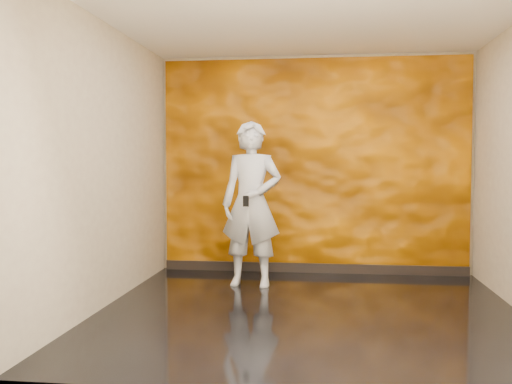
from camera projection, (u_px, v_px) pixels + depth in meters
name	position (u px, v px, depth m)	size (l,w,h in m)	color
room	(309.00, 165.00, 5.40)	(4.02, 4.02, 2.81)	black
feature_wall	(314.00, 166.00, 7.34)	(3.90, 0.06, 2.75)	orange
baseboard	(313.00, 268.00, 7.37)	(3.90, 0.04, 0.12)	black
man	(251.00, 204.00, 6.56)	(0.69, 0.45, 1.90)	#A9ADBA
phone	(246.00, 201.00, 6.30)	(0.06, 0.01, 0.12)	black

